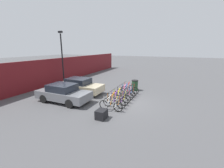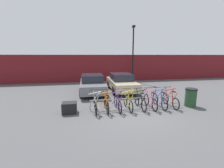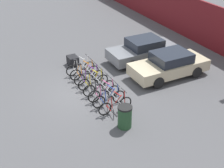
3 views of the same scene
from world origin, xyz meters
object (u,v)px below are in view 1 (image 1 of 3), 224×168
bicycle_white (111,105)px  bicycle_blue (128,91)px  car_grey (63,93)px  bicycle_yellow (120,97)px  lamp_post (62,55)px  car_beige (79,86)px  bike_rack (120,94)px  trash_bin (135,85)px  cargo_crate (101,114)px  bicycle_purple (117,100)px  bicycle_pink (125,93)px  bicycle_orange (114,102)px  bicycle_black (123,95)px  bicycle_red (130,89)px

bicycle_white → bicycle_blue: bearing=-3.5°
car_grey → bicycle_yellow: bearing=-67.6°
car_grey → lamp_post: (4.49, 3.91, 2.57)m
car_beige → bike_rack: bearing=-94.6°
trash_bin → cargo_crate: (-6.64, 0.17, -0.24)m
bike_rack → bicycle_purple: size_ratio=2.78×
bicycle_pink → lamp_post: 8.62m
bicycle_orange → bicycle_purple: same height
bicycle_pink → bicycle_purple: bearing=-176.9°
bicycle_white → bicycle_purple: size_ratio=1.00×
bicycle_yellow → bicycle_blue: size_ratio=1.00×
bicycle_purple → lamp_post: lamp_post is taller
bicycle_black → bicycle_red: same height
bicycle_purple → bicycle_black: size_ratio=1.00×
bicycle_yellow → lamp_post: (2.82, 7.97, 2.88)m
bicycle_orange → bicycle_blue: (2.99, 0.00, 0.00)m
bicycle_orange → bicycle_red: (3.64, 0.00, 0.00)m
bicycle_black → car_beige: 4.30m
trash_bin → cargo_crate: size_ratio=1.47×
bicycle_yellow → bicycle_red: bearing=2.2°
lamp_post → bicycle_blue: bearing=-97.1°
bicycle_purple → lamp_post: size_ratio=0.29×
bicycle_orange → bicycle_purple: size_ratio=1.00×
bicycle_yellow → car_grey: size_ratio=0.40×
bicycle_pink → car_beige: car_beige is taller
bike_rack → bicycle_yellow: (-0.36, -0.15, -0.12)m
car_beige → bicycle_purple: bearing=-106.4°
bicycle_orange → bicycle_white: bearing=-179.8°
trash_bin → bicycle_yellow: bearing=177.7°
bicycle_blue → trash_bin: bearing=-5.7°
bicycle_purple → cargo_crate: 2.46m
bicycle_yellow → cargo_crate: bearing=-178.1°
bicycle_pink → trash_bin: (2.35, -0.15, 0.14)m
bicycle_white → bicycle_yellow: same height
bicycle_orange → bicycle_pink: size_ratio=1.00×
bicycle_purple → trash_bin: size_ratio=1.66×
lamp_post → cargo_crate: bearing=-126.3°
bicycle_pink → bicycle_red: same height
bicycle_white → bicycle_red: 4.21m
bicycle_blue → bicycle_yellow: bearing=179.0°
bicycle_blue → lamp_post: (1.00, 7.97, 2.88)m
bicycle_purple → trash_bin: 4.19m
bicycle_orange → trash_bin: (4.79, -0.15, 0.14)m
bicycle_white → bicycle_purple: (1.18, 0.00, 0.00)m
bicycle_orange → bicycle_black: bearing=0.2°
bicycle_red → car_beige: size_ratio=0.39×
bicycle_yellow → bicycle_pink: same height
bike_rack → bicycle_yellow: 0.41m
bicycle_purple → bicycle_yellow: size_ratio=1.00×
bicycle_yellow → lamp_post: bearing=72.8°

